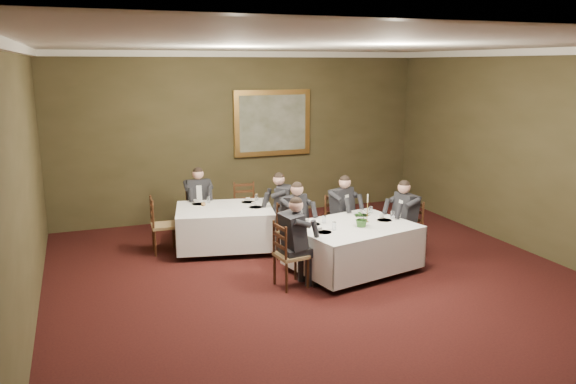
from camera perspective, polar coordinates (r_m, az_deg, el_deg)
ground at (r=7.99m, az=5.97°, el=-11.16°), size 10.00×10.00×0.00m
ceiling at (r=7.30m, az=6.63°, el=14.80°), size 8.00×10.00×0.10m
back_wall at (r=12.06m, az=-4.57°, el=5.73°), size 8.00×0.10×3.50m
left_wall at (r=6.70m, az=-25.91°, el=-1.35°), size 0.10×10.00×3.50m
crown_molding at (r=7.30m, az=6.61°, el=14.33°), size 8.00×10.00×0.12m
table_main at (r=9.01m, az=6.57°, el=-5.28°), size 2.12×1.78×0.67m
table_second at (r=10.05m, az=-6.45°, el=-3.34°), size 1.92×1.60×0.67m
chair_main_backleft at (r=9.50m, az=0.49°, el=-5.26°), size 0.58×0.57×1.00m
diner_main_backleft at (r=9.43m, az=0.55°, el=-3.96°), size 0.57×0.61×1.35m
chair_main_backright at (r=10.07m, az=5.26°, el=-4.27°), size 0.58×0.57×1.00m
diner_main_backright at (r=10.00m, az=5.34°, el=-3.03°), size 0.57×0.60×1.35m
chair_main_endleft at (r=8.40m, az=0.25°, el=-7.76°), size 0.48×0.49×1.00m
diner_main_endleft at (r=8.33m, az=0.32°, el=-6.27°), size 0.53×0.46×1.35m
chair_main_endright at (r=9.82m, az=11.89°, el=-4.94°), size 0.46×0.47×1.00m
diner_main_endright at (r=9.75m, az=11.90°, el=-3.67°), size 0.51×0.45×1.35m
chair_sec_backleft at (r=10.93m, az=-9.04°, el=-3.00°), size 0.46×0.44×1.00m
diner_sec_backleft at (r=10.85m, az=-9.07°, el=-1.85°), size 0.43×0.50×1.35m
chair_sec_backright at (r=10.96m, az=-4.29°, el=-2.82°), size 0.49×0.47×1.00m
chair_sec_endright at (r=10.20m, az=-0.41°, el=-3.99°), size 0.57×0.58×1.00m
diner_sec_endright at (r=10.13m, az=-0.47°, el=-2.75°), size 0.61×0.57×1.35m
chair_sec_endleft at (r=10.11m, az=-12.50°, el=-4.45°), size 0.44×0.46×1.00m
centerpiece at (r=8.81m, az=7.53°, el=-2.55°), size 0.27×0.24×0.30m
candlestick at (r=9.08m, az=8.06°, el=-1.96°), size 0.07×0.07×0.47m
place_setting_table_main at (r=8.95m, az=2.77°, el=-3.00°), size 0.33×0.31×0.14m
place_setting_table_second at (r=10.33m, az=-8.86°, el=-0.98°), size 0.33×0.31×0.14m
painting at (r=12.17m, az=-1.59°, el=7.02°), size 1.71×0.09×1.41m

